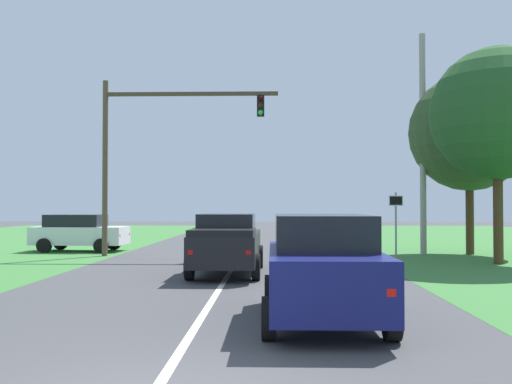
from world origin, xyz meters
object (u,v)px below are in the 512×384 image
Objects in this scene: pickup_truck_lead at (227,243)px; oak_tree_right at (469,132)px; red_suv_near at (322,266)px; crossing_suv_far at (79,232)px; keep_moving_sign at (396,216)px; extra_tree_1 at (497,114)px; utility_pole_right at (423,144)px; traffic_light at (151,140)px.

oak_tree_right is at bearing 36.26° from pickup_truck_lead.
red_suv_near is 1.06× the size of crossing_suv_far.
keep_moving_sign is 5.67m from extra_tree_1.
extra_tree_1 is at bearing -67.57° from utility_pole_right.
red_suv_near is at bearing -111.32° from utility_pole_right.
pickup_truck_lead is 8.46m from traffic_light.
keep_moving_sign is (10.53, -0.60, -3.34)m from traffic_light.
extra_tree_1 reaches higher than red_suv_near.
oak_tree_right is 1.00× the size of extra_tree_1.
red_suv_near is 0.57× the size of oak_tree_right.
extra_tree_1 is at bearing -34.76° from keep_moving_sign.
utility_pole_right is 4.56m from extra_tree_1.
traffic_light is 0.93× the size of oak_tree_right.
pickup_truck_lead is 0.55× the size of utility_pole_right.
oak_tree_right reaches higher than keep_moving_sign.
extra_tree_1 is at bearing 55.10° from red_suv_near.
pickup_truck_lead is (-2.42, 7.51, -0.06)m from red_suv_near.
oak_tree_right is (3.74, 1.92, 3.78)m from keep_moving_sign.
traffic_light is 2.79× the size of keep_moving_sign.
keep_moving_sign reaches higher than crossing_suv_far.
utility_pole_right is at bearing 68.68° from red_suv_near.
utility_pole_right reaches higher than traffic_light.
red_suv_near is 15.70m from traffic_light.
red_suv_near is at bearing -124.90° from extra_tree_1.
extra_tree_1 reaches higher than pickup_truck_lead.
oak_tree_right reaches higher than red_suv_near.
crossing_suv_far is at bearing 122.19° from red_suv_near.
pickup_truck_lead is at bearing 107.84° from red_suv_near.
pickup_truck_lead is 0.67× the size of oak_tree_right.
extra_tree_1 reaches higher than keep_moving_sign.
traffic_light reaches higher than pickup_truck_lead.
keep_moving_sign is 0.34× the size of extra_tree_1.
pickup_truck_lead is 8.81m from keep_moving_sign.
pickup_truck_lead is 0.67× the size of extra_tree_1.
red_suv_near is 17.70m from oak_tree_right.
crossing_suv_far is 19.27m from extra_tree_1.
utility_pole_right is 1.22× the size of extra_tree_1.
pickup_truck_lead is 1.24× the size of crossing_suv_far.
crossing_suv_far is (-18.26, 1.17, -4.61)m from oak_tree_right.
crossing_suv_far is at bearing 131.74° from pickup_truck_lead.
pickup_truck_lead is 11.57m from extra_tree_1.
oak_tree_right is (14.27, 1.33, 0.45)m from traffic_light.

